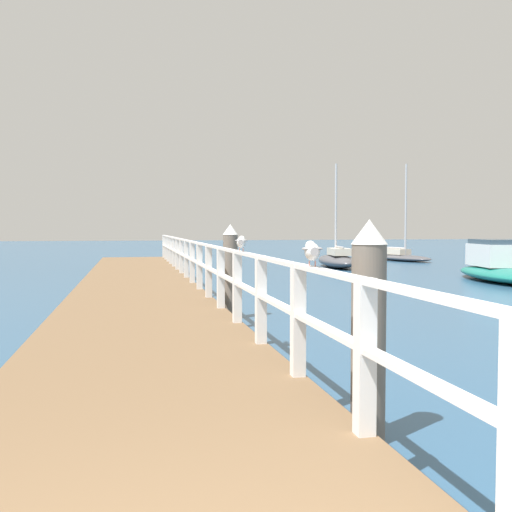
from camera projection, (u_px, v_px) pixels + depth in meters
The scene contains 9 objects.
pier_deck at pixel (138, 292), 14.24m from camera, with size 2.83×26.54×0.39m, color brown.
pier_railing at pixel (192, 257), 14.48m from camera, with size 0.12×25.06×1.04m.
dock_piling_near at pixel (368, 331), 4.72m from camera, with size 0.29×0.29×1.82m.
dock_piling_far at pixel (230, 271), 11.21m from camera, with size 0.29×0.29×1.82m.
seagull_foreground at pixel (312, 251), 4.92m from camera, with size 0.22×0.47×0.21m.
seagull_background at pixel (241, 242), 8.06m from camera, with size 0.22×0.47×0.21m.
boat_1 at pixel (402, 256), 30.86m from camera, with size 2.38×4.23×5.08m.
boat_2 at pixel (499, 267), 19.25m from camera, with size 2.86×5.51×1.36m.
boat_5 at pixel (337, 260), 25.77m from camera, with size 1.95×4.58×4.59m.
Camera 1 is at (-0.17, -1.20, 1.75)m, focal length 40.99 mm.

